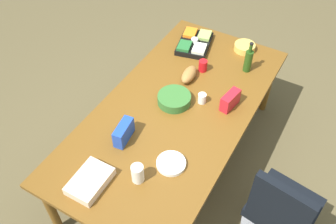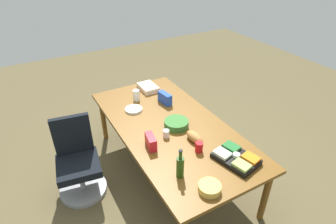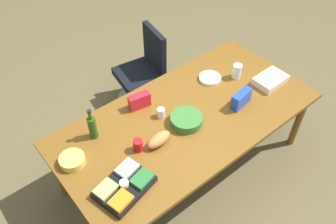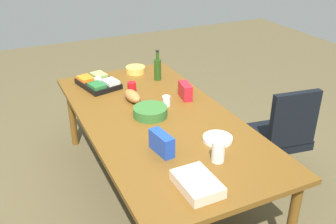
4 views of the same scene
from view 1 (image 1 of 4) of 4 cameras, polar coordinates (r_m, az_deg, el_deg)
ground_plane at (r=3.68m, az=1.04°, el=-7.44°), size 10.00×10.00×0.00m
conference_table at (r=3.15m, az=1.21°, el=-0.19°), size 2.41×1.19×0.74m
office_chair at (r=3.09m, az=16.84°, el=-15.07°), size 0.56×0.56×0.95m
veggie_tray at (r=3.76m, az=4.12°, el=10.65°), size 0.48×0.39×0.09m
salad_bowl at (r=3.13m, az=0.97°, el=2.03°), size 0.29×0.29×0.08m
sheet_cake at (r=2.68m, az=-12.00°, el=-10.44°), size 0.32×0.22×0.07m
chip_bag_red at (r=3.12m, az=9.61°, el=1.81°), size 0.21×0.11×0.14m
mayo_jar at (r=2.62m, az=-4.73°, el=-9.46°), size 0.10×0.10×0.15m
chip_bowl at (r=3.77m, az=11.77°, el=9.80°), size 0.22×0.22×0.07m
paper_cup at (r=3.15m, az=5.30°, el=2.14°), size 0.09×0.09×0.09m
wine_bottle at (r=3.48m, az=12.34°, el=7.85°), size 0.09×0.09×0.31m
chip_bag_blue at (r=2.86m, az=-6.89°, el=-3.15°), size 0.23×0.11×0.15m
paper_plate_stack at (r=2.73m, az=0.48°, el=-7.97°), size 0.28×0.28×0.03m
bread_loaf at (r=3.35m, az=3.27°, el=5.82°), size 0.25×0.13×0.10m
red_solo_cup at (r=3.45m, az=5.43°, el=7.16°), size 0.10×0.10×0.11m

